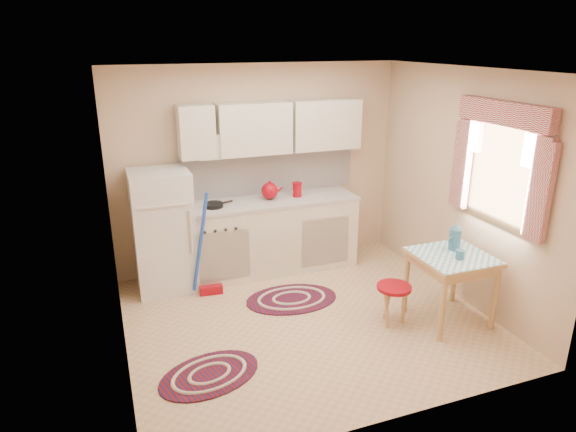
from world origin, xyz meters
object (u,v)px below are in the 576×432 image
object	(u,v)px
fridge	(163,231)
base_cabinets	(266,237)
stool	(393,304)
table	(449,288)

from	to	relation	value
fridge	base_cabinets	world-z (taller)	fridge
fridge	base_cabinets	bearing A→B (deg)	2.32
base_cabinets	stool	xyz separation A→B (m)	(0.81, -1.67, -0.23)
base_cabinets	stool	distance (m)	1.87
fridge	stool	size ratio (longest dim) A/B	3.33
table	stool	distance (m)	0.60
base_cabinets	table	size ratio (longest dim) A/B	3.12
table	stool	xyz separation A→B (m)	(-0.57, 0.14, -0.15)
fridge	stool	xyz separation A→B (m)	(2.05, -1.62, -0.49)
stool	table	bearing A→B (deg)	-13.78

